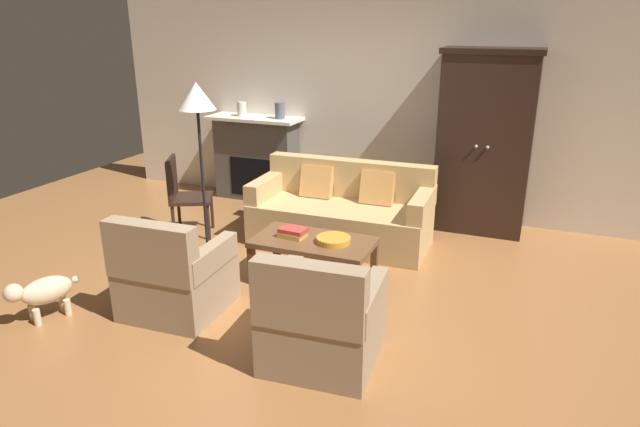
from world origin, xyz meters
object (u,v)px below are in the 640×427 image
(fireplace, at_px, (256,158))
(mantel_vase_slate, at_px, (280,111))
(couch, at_px, (342,214))
(dog, at_px, (43,292))
(mantel_vase_cream, at_px, (242,109))
(book_stack, at_px, (293,233))
(side_chair_wooden, at_px, (183,192))
(floor_lamp, at_px, (197,107))
(armoire, at_px, (485,142))
(coffee_table, at_px, (313,245))
(fruit_bowl, at_px, (334,240))
(armchair_near_left, at_px, (174,277))
(armchair_near_right, at_px, (321,323))

(fireplace, height_order, mantel_vase_slate, mantel_vase_slate)
(couch, height_order, dog, couch)
(fireplace, height_order, mantel_vase_cream, mantel_vase_cream)
(book_stack, distance_m, mantel_vase_cream, 2.78)
(side_chair_wooden, distance_m, floor_lamp, 1.22)
(couch, xyz_separation_m, mantel_vase_slate, (-1.23, 1.03, 0.91))
(couch, height_order, book_stack, couch)
(fireplace, relative_size, armoire, 0.62)
(coffee_table, height_order, side_chair_wooden, side_chair_wooden)
(couch, height_order, fruit_bowl, couch)
(coffee_table, relative_size, book_stack, 4.21)
(couch, bearing_deg, side_chair_wooden, -164.36)
(fruit_bowl, distance_m, book_stack, 0.40)
(coffee_table, relative_size, floor_lamp, 0.62)
(book_stack, height_order, mantel_vase_slate, mantel_vase_slate)
(armchair_near_left, bearing_deg, fruit_bowl, 42.85)
(coffee_table, bearing_deg, couch, 95.36)
(armchair_near_right, xyz_separation_m, floor_lamp, (-1.82, 1.34, 1.22))
(armoire, xyz_separation_m, side_chair_wooden, (-3.05, -1.45, -0.51))
(mantel_vase_slate, height_order, dog, mantel_vase_slate)
(armchair_near_right, bearing_deg, floor_lamp, 143.62)
(fireplace, bearing_deg, dog, -90.87)
(armchair_near_right, relative_size, side_chair_wooden, 0.98)
(armoire, relative_size, mantel_vase_slate, 9.78)
(coffee_table, xyz_separation_m, mantel_vase_cream, (-1.89, 2.07, 0.85))
(coffee_table, height_order, mantel_vase_slate, mantel_vase_slate)
(side_chair_wooden, bearing_deg, floor_lamp, -36.28)
(fruit_bowl, xyz_separation_m, mantel_vase_cream, (-2.08, 2.07, 0.77))
(mantel_vase_slate, xyz_separation_m, side_chair_wooden, (-0.48, -1.51, -0.71))
(fruit_bowl, height_order, side_chair_wooden, side_chair_wooden)
(fruit_bowl, height_order, armchair_near_left, armchair_near_left)
(mantel_vase_cream, xyz_separation_m, dog, (0.13, -3.54, -0.97))
(couch, xyz_separation_m, side_chair_wooden, (-1.71, -0.48, 0.19))
(side_chair_wooden, distance_m, dog, 2.04)
(armoire, distance_m, armchair_near_left, 3.70)
(book_stack, distance_m, floor_lamp, 1.52)
(side_chair_wooden, bearing_deg, mantel_vase_cream, 93.00)
(fruit_bowl, relative_size, floor_lamp, 0.18)
(fruit_bowl, bearing_deg, armoire, 62.50)
(mantel_vase_cream, bearing_deg, armchair_near_right, -53.10)
(coffee_table, height_order, book_stack, book_stack)
(couch, relative_size, book_stack, 7.41)
(book_stack, bearing_deg, mantel_vase_slate, 118.41)
(couch, relative_size, floor_lamp, 1.09)
(armoire, height_order, coffee_table, armoire)
(dog, bearing_deg, armchair_near_left, 28.80)
(couch, xyz_separation_m, dog, (-1.67, -2.51, -0.07))
(floor_lamp, bearing_deg, armoire, 36.44)
(couch, relative_size, side_chair_wooden, 2.15)
(mantel_vase_slate, bearing_deg, coffee_table, -57.31)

